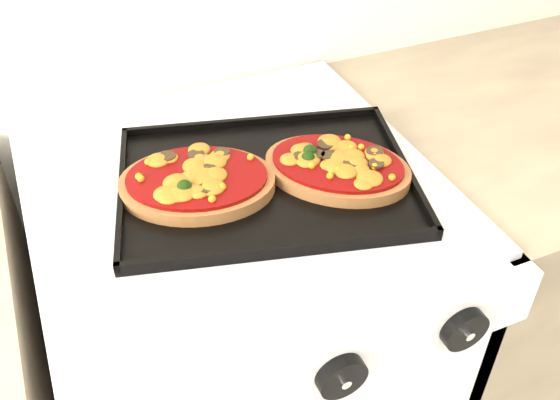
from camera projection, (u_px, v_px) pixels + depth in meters
name	position (u px, v px, depth m)	size (l,w,h in m)	color
stove	(246.00, 365.00, 1.22)	(0.60, 0.60, 0.91)	white
control_panel	(329.00, 365.00, 0.74)	(0.60, 0.02, 0.09)	white
knob_center	(341.00, 376.00, 0.73)	(0.06, 0.06, 0.02)	black
knob_right	(464.00, 329.00, 0.78)	(0.06, 0.06, 0.02)	black
baking_tray	(266.00, 179.00, 0.91)	(0.42, 0.31, 0.02)	black
pizza_left	(197.00, 180.00, 0.89)	(0.22, 0.16, 0.03)	#9A5F35
pizza_right	(337.00, 166.00, 0.91)	(0.22, 0.15, 0.03)	#9A5F35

